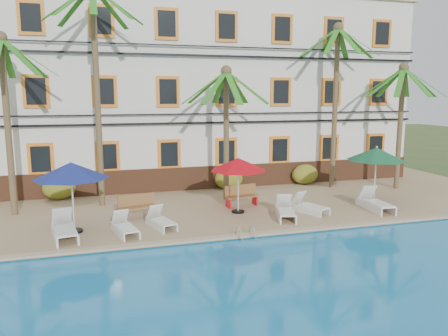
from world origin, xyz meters
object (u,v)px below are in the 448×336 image
object	(u,v)px
lounger_f	(375,203)
bench_left	(136,206)
umbrella_red	(238,165)
lounger_e	(308,206)
palm_a	(5,99)
palm_b	(96,68)
lounger_c	(161,221)
lounger_d	(285,211)
lounger_b	(125,227)
pool_ladder	(246,237)
umbrella_blue	(71,171)
palm_c	(226,113)
bench_right	(241,195)
palm_e	(401,108)
lounger_a	(64,229)
palm_d	(336,85)
umbrella_green	(376,154)

from	to	relation	value
lounger_f	bench_left	size ratio (longest dim) A/B	1.32
umbrella_red	lounger_e	xyz separation A→B (m)	(2.83, -0.78, -1.75)
palm_a	bench_left	bearing A→B (deg)	-21.80
palm_b	lounger_c	world-z (taller)	palm_b
lounger_d	palm_b	bearing A→B (deg)	149.45
lounger_b	pool_ladder	distance (m)	4.26
lounger_f	palm_b	bearing A→B (deg)	159.81
palm_b	lounger_c	size ratio (longest dim) A/B	5.48
lounger_b	pool_ladder	size ratio (longest dim) A/B	2.37
umbrella_blue	bench_left	bearing A→B (deg)	28.63
palm_b	palm_c	distance (m)	5.96
lounger_b	bench_right	distance (m)	5.81
lounger_c	bench_right	bearing A→B (deg)	29.19
umbrella_blue	umbrella_red	xyz separation A→B (m)	(6.43, 0.86, -0.21)
bench_left	bench_right	size ratio (longest dim) A/B	1.01
palm_c	lounger_f	size ratio (longest dim) A/B	2.97
pool_ladder	umbrella_red	bearing A→B (deg)	76.50
lounger_f	bench_right	world-z (taller)	lounger_f
palm_a	lounger_e	size ratio (longest dim) A/B	3.97
palm_e	umbrella_red	world-z (taller)	palm_e
palm_b	bench_right	size ratio (longest dim) A/B	6.12
lounger_a	lounger_d	size ratio (longest dim) A/B	1.08
palm_b	umbrella_red	xyz separation A→B (m)	(5.42, -2.86, -3.95)
palm_d	lounger_f	size ratio (longest dim) A/B	4.07
bench_left	pool_ladder	bearing A→B (deg)	-45.69
palm_c	lounger_e	xyz separation A→B (m)	(2.64, -3.19, -3.76)
umbrella_green	lounger_a	xyz separation A→B (m)	(-13.15, -1.24, -1.92)
palm_b	umbrella_blue	distance (m)	5.38
lounger_c	lounger_f	size ratio (longest dim) A/B	0.84
lounger_a	pool_ladder	distance (m)	6.23
lounger_c	palm_c	bearing A→B (deg)	44.76
lounger_d	lounger_c	bearing A→B (deg)	178.65
lounger_b	lounger_f	distance (m)	10.46
palm_e	lounger_e	xyz separation A→B (m)	(-6.63, -3.01, -3.94)
palm_c	bench_left	xyz separation A→B (m)	(-4.34, -2.02, -3.55)
palm_d	umbrella_blue	world-z (taller)	palm_d
umbrella_blue	lounger_c	world-z (taller)	umbrella_blue
palm_a	bench_right	size ratio (longest dim) A/B	4.68
umbrella_red	lounger_a	bearing A→B (deg)	-168.09
bench_left	palm_a	bearing A→B (deg)	158.20
palm_d	palm_e	distance (m)	3.52
lounger_d	umbrella_blue	bearing A→B (deg)	177.12
palm_e	lounger_a	world-z (taller)	palm_e
palm_b	lounger_e	world-z (taller)	palm_b
lounger_e	lounger_f	world-z (taller)	lounger_f
palm_e	palm_a	bearing A→B (deg)	179.80
lounger_e	pool_ladder	xyz separation A→B (m)	(-3.58, -2.31, -0.26)
palm_c	lounger_c	size ratio (longest dim) A/B	3.55
umbrella_red	palm_d	bearing A→B (deg)	28.26
umbrella_green	pool_ladder	bearing A→B (deg)	-157.91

